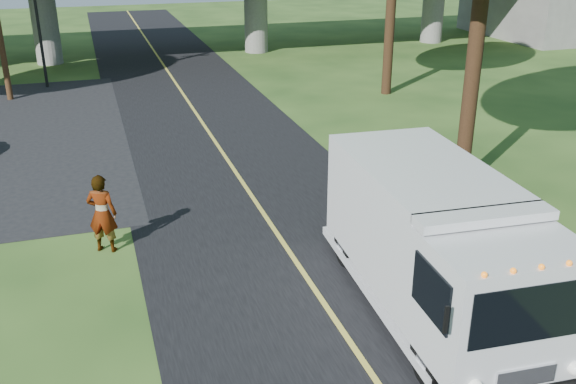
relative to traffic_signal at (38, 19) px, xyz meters
name	(u,v)px	position (x,y,z in m)	size (l,w,h in m)	color
road	(252,197)	(6.00, -16.00, -3.19)	(7.00, 90.00, 0.02)	black
lane_line	(252,196)	(6.00, -16.00, -3.17)	(0.12, 90.00, 0.01)	gold
traffic_signal	(38,19)	(0.00, 0.00, 0.00)	(0.18, 0.22, 5.20)	black
step_van	(435,240)	(7.99, -22.69, -1.65)	(2.88, 6.91, 2.85)	silver
pedestrian	(102,214)	(1.85, -18.11, -2.23)	(0.70, 0.46, 1.93)	gray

